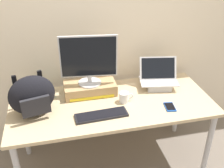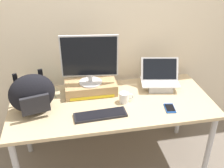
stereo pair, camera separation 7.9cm
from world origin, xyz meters
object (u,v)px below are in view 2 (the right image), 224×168
Objects in this scene: desktop_monitor at (90,60)px; cell_phone at (170,108)px; external_keyboard at (100,115)px; plush_toy at (49,89)px; coffee_mug at (124,97)px; toner_box_yellow at (91,88)px; messenger_backpack at (32,94)px; open_laptop at (160,82)px.

cell_phone is at bearing -24.41° from desktop_monitor.
external_keyboard is 0.58m from plush_toy.
cell_phone is (0.58, -0.01, -0.01)m from external_keyboard.
coffee_mug is 1.15× the size of plush_toy.
toner_box_yellow is 0.38m from plush_toy.
toner_box_yellow is 0.34m from coffee_mug.
plush_toy is (-0.38, 0.04, 0.00)m from toner_box_yellow.
plush_toy reaches higher than external_keyboard.
toner_box_yellow is 0.94× the size of desktop_monitor.
messenger_backpack reaches higher than toner_box_yellow.
open_laptop reaches higher than coffee_mug.
external_keyboard is (0.03, -0.37, -0.04)m from toner_box_yellow.
external_keyboard is 0.57m from messenger_backpack.
desktop_monitor is 0.47m from plush_toy.
toner_box_yellow reaches higher than cell_phone.
desktop_monitor is 4.52× the size of plush_toy.
open_laptop is 0.42m from coffee_mug.
external_keyboard is at bearing -77.87° from desktop_monitor.
toner_box_yellow is at bearing 91.97° from external_keyboard.
messenger_backpack is 3.21× the size of coffee_mug.
open_laptop reaches higher than toner_box_yellow.
coffee_mug is (0.23, 0.17, 0.03)m from external_keyboard.
coffee_mug reaches higher than cell_phone.
toner_box_yellow is at bearing 87.29° from desktop_monitor.
toner_box_yellow is at bearing 155.94° from cell_phone.
cell_phone is (0.35, -0.17, -0.04)m from coffee_mug.
open_laptop is 0.89× the size of external_keyboard.
desktop_monitor is at bearing 142.13° from coffee_mug.
external_keyboard is (0.03, -0.37, -0.32)m from desktop_monitor.
open_laptop is 1.15m from messenger_backpack.
open_laptop is 3.03× the size of coffee_mug.
desktop_monitor is 1.15× the size of external_keyboard.
coffee_mug is at bearing 32.53° from external_keyboard.
desktop_monitor is 1.29× the size of open_laptop.
toner_box_yellow is 1.14× the size of messenger_backpack.
toner_box_yellow is 0.73m from cell_phone.
coffee_mug is (0.75, -0.01, -0.12)m from messenger_backpack.
desktop_monitor is at bearing 9.28° from messenger_backpack.
cell_phone is (1.10, -0.18, -0.16)m from messenger_backpack.
open_laptop is 0.36m from cell_phone.
external_keyboard is 0.58m from cell_phone.
messenger_backpack reaches higher than coffee_mug.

